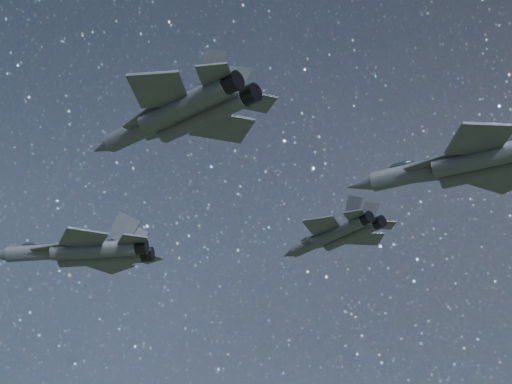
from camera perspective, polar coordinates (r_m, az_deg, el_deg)
The scene contains 4 objects.
jet_lead at distance 83.60m, azimuth -12.40°, elevation -4.27°, with size 18.63×12.29×4.77m.
jet_left at distance 88.63m, azimuth 5.90°, elevation -3.07°, with size 16.29×10.83×4.14m.
jet_right at distance 62.26m, azimuth -5.52°, elevation 5.70°, with size 18.36×12.79×4.62m.
jet_slot at distance 67.72m, azimuth 15.60°, elevation 2.08°, with size 19.79×13.96×5.01m.
Camera 1 is at (34.54, -52.98, 121.41)m, focal length 55.00 mm.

